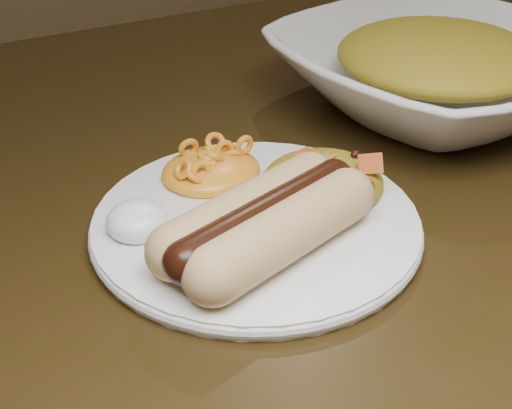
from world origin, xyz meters
TOP-DOWN VIEW (x-y plane):
  - table at (0.00, 0.00)m, footprint 1.60×0.90m
  - plate at (0.10, -0.05)m, footprint 0.28×0.28m
  - hotdog at (0.09, -0.09)m, footprint 0.14×0.10m
  - mac_and_cheese at (0.10, 0.02)m, footprint 0.09×0.09m
  - sour_cream at (0.02, -0.03)m, footprint 0.05×0.05m
  - taco_salad at (0.17, -0.05)m, footprint 0.10×0.09m
  - serving_bowl at (0.36, 0.05)m, footprint 0.32×0.32m
  - bowl_filling at (0.36, 0.05)m, footprint 0.25×0.25m

SIDE VIEW (x-z plane):
  - table at x=0.00m, z-range 0.28..1.03m
  - plate at x=0.10m, z-range 0.75..0.76m
  - sour_cream at x=0.02m, z-range 0.76..0.79m
  - mac_and_cheese at x=0.10m, z-range 0.76..0.79m
  - taco_salad at x=0.17m, z-range 0.76..0.80m
  - hotdog at x=0.09m, z-range 0.76..0.80m
  - serving_bowl at x=0.36m, z-range 0.75..0.82m
  - bowl_filling at x=0.36m, z-range 0.78..0.82m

